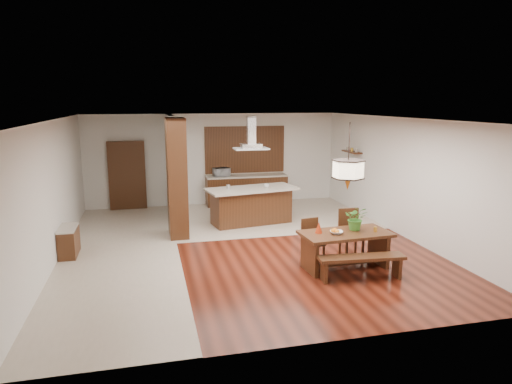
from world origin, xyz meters
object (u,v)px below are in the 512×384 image
object	(u,v)px
kitchen_island	(251,205)
pendant_lantern	(349,157)
island_cup	(267,186)
range_hood	(251,133)
dining_bench	(361,268)
hallway_console	(69,241)
dining_table	(345,242)
microwave	(221,172)
foliage_plant	(356,218)
dining_chair_right	(352,234)
dining_chair_left	(313,241)
fruit_bowl	(336,232)

from	to	relation	value
kitchen_island	pendant_lantern	bearing A→B (deg)	-83.80
kitchen_island	island_cup	xyz separation A→B (m)	(0.41, -0.07, 0.53)
range_hood	dining_bench	bearing A→B (deg)	-75.81
hallway_console	dining_bench	xyz separation A→B (m)	(5.53, -2.72, -0.09)
dining_table	dining_bench	xyz separation A→B (m)	(0.04, -0.64, -0.31)
kitchen_island	range_hood	xyz separation A→B (m)	(0.00, 0.00, 1.96)
dining_table	microwave	bearing A→B (deg)	103.87
foliage_plant	dining_table	bearing A→B (deg)	-158.41
hallway_console	kitchen_island	bearing A→B (deg)	20.34
hallway_console	dining_table	xyz separation A→B (m)	(5.48, -2.08, 0.23)
kitchen_island	range_hood	bearing A→B (deg)	80.26
dining_table	range_hood	size ratio (longest dim) A/B	2.03
dining_table	dining_chair_right	world-z (taller)	dining_chair_right
dining_chair_left	kitchen_island	distance (m)	3.26
dining_bench	microwave	world-z (taller)	microwave
dining_chair_left	pendant_lantern	xyz separation A→B (m)	(0.48, -0.51, 1.80)
kitchen_island	dining_bench	bearing A→B (deg)	-85.53
dining_chair_left	foliage_plant	bearing A→B (deg)	-37.71
foliage_plant	hallway_console	bearing A→B (deg)	161.00
dining_bench	pendant_lantern	distance (m)	2.11
foliage_plant	range_hood	xyz separation A→B (m)	(-1.32, 3.62, 1.48)
dining_chair_left	island_cup	size ratio (longest dim) A/B	7.02
dining_chair_left	range_hood	distance (m)	3.84
dining_bench	dining_chair_left	bearing A→B (deg)	114.22
island_cup	microwave	bearing A→B (deg)	109.31
dining_chair_left	fruit_bowl	distance (m)	0.71
hallway_console	range_hood	xyz separation A→B (m)	(4.42, 1.64, 2.15)
dining_table	foliage_plant	xyz separation A→B (m)	(0.26, 0.10, 0.44)
hallway_console	fruit_bowl	bearing A→B (deg)	-22.19
dining_bench	foliage_plant	bearing A→B (deg)	73.44
range_hood	island_cup	distance (m)	1.48
hallway_console	island_cup	bearing A→B (deg)	17.97
fruit_bowl	microwave	xyz separation A→B (m)	(-1.27, 6.11, 0.31)
dining_table	fruit_bowl	bearing A→B (deg)	-164.34
dining_chair_right	island_cup	size ratio (longest dim) A/B	8.12
dining_bench	foliage_plant	size ratio (longest dim) A/B	3.33
dining_bench	dining_chair_left	size ratio (longest dim) A/B	1.84
hallway_console	dining_chair_left	xyz separation A→B (m)	(5.01, -1.57, 0.13)
fruit_bowl	kitchen_island	bearing A→B (deg)	102.50
foliage_plant	island_cup	bearing A→B (deg)	104.46
fruit_bowl	dining_chair_right	bearing A→B (deg)	45.00
hallway_console	pendant_lantern	size ratio (longest dim) A/B	0.67
foliage_plant	island_cup	size ratio (longest dim) A/B	3.89
microwave	dining_chair_right	bearing A→B (deg)	-89.50
foliage_plant	fruit_bowl	bearing A→B (deg)	-161.09
foliage_plant	range_hood	bearing A→B (deg)	110.08
pendant_lantern	kitchen_island	size ratio (longest dim) A/B	0.51
dining_table	island_cup	size ratio (longest dim) A/B	14.44
hallway_console	dining_bench	distance (m)	6.16
fruit_bowl	microwave	size ratio (longest dim) A/B	0.52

